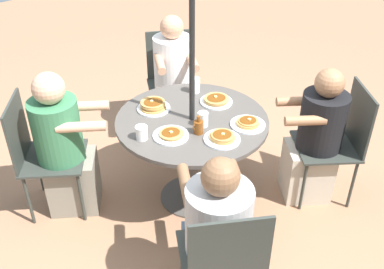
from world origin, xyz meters
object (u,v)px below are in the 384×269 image
drinking_glass_a (203,119)px  diner_south (65,150)px  patio_table (192,135)px  patio_chair_east (171,76)px  pancake_plate_e (222,138)px  diner_west (216,240)px  syrup_bottle (198,127)px  coffee_cup (142,133)px  pancake_plate_a (248,123)px  diner_north (315,141)px  pancake_plate_d (153,106)px  pancake_plate_b (216,100)px  patio_chair_south (39,150)px  drinking_glass_b (195,85)px  patio_chair_north (339,137)px  diner_east (174,84)px  pancake_plate_c (171,135)px  patio_chair_west (223,259)px

drinking_glass_a → diner_south: bearing=-40.7°
patio_table → patio_chair_east: size_ratio=1.18×
pancake_plate_e → diner_west: bearing=44.7°
syrup_bottle → coffee_cup: size_ratio=1.40×
patio_table → pancake_plate_a: 0.43m
diner_north → pancake_plate_a: 0.62m
coffee_cup → pancake_plate_d: bearing=-137.2°
patio_chair_east → pancake_plate_a: size_ratio=3.81×
pancake_plate_b → patio_chair_south: bearing=-25.8°
diner_north → syrup_bottle: diner_north is taller
pancake_plate_d → drinking_glass_b: size_ratio=2.07×
patio_chair_north → syrup_bottle: size_ratio=7.01×
pancake_plate_d → pancake_plate_b: bearing=151.8°
diner_west → pancake_plate_b: diner_west is taller
patio_chair_east → pancake_plate_e: 1.44m
diner_east → syrup_bottle: bearing=90.5°
patio_table → patio_chair_south: (0.91, -0.64, -0.07)m
drinking_glass_a → drinking_glass_b: bearing=-124.0°
diner_south → syrup_bottle: diner_south is taller
patio_chair_east → diner_west: bearing=89.3°
diner_north → diner_west: size_ratio=1.01×
pancake_plate_c → drinking_glass_a: bearing=171.7°
patio_chair_north → diner_west: diner_west is taller
diner_north → diner_east: bearing=48.4°
pancake_plate_a → pancake_plate_c: 0.55m
pancake_plate_d → patio_table: bearing=114.6°
pancake_plate_b → diner_east: bearing=-103.0°
patio_chair_east → diner_west: (1.04, 1.77, -0.05)m
diner_south → pancake_plate_a: bearing=84.7°
patio_chair_north → patio_chair_west: same height
diner_north → drinking_glass_a: size_ratio=10.49×
patio_chair_north → diner_east: diner_east is taller
patio_chair_west → pancake_plate_a: size_ratio=3.81×
patio_chair_east → syrup_bottle: bearing=90.4°
pancake_plate_b → syrup_bottle: bearing=31.4°
patio_chair_north → pancake_plate_a: size_ratio=3.81×
pancake_plate_d → patio_chair_west: bearing=70.1°
diner_north → patio_chair_east: diner_north is taller
patio_chair_south → coffee_cup: 0.83m
diner_south → syrup_bottle: bearing=78.9°
patio_chair_east → patio_chair_south: bearing=42.3°
diner_south → patio_chair_east: bearing=143.2°
patio_table → diner_south: bearing=-35.2°
pancake_plate_e → syrup_bottle: syrup_bottle is taller
patio_chair_north → pancake_plate_b: 0.97m
patio_chair_north → syrup_bottle: patio_chair_north is taller
patio_chair_east → pancake_plate_c: size_ratio=3.81×
patio_chair_east → pancake_plate_a: patio_chair_east is taller
diner_south → coffee_cup: (-0.35, 0.52, 0.27)m
diner_east → pancake_plate_d: diner_east is taller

